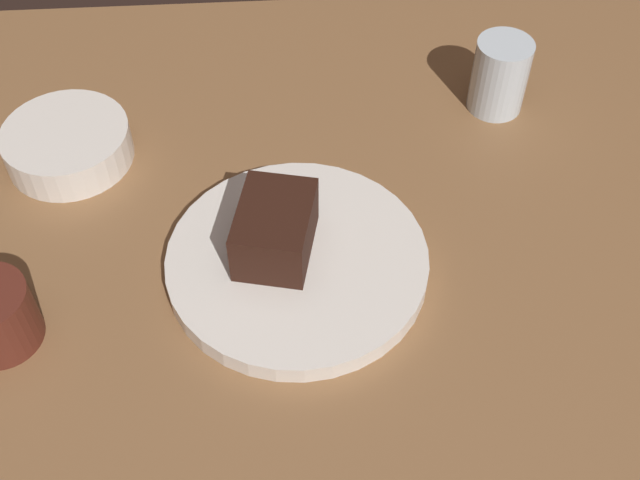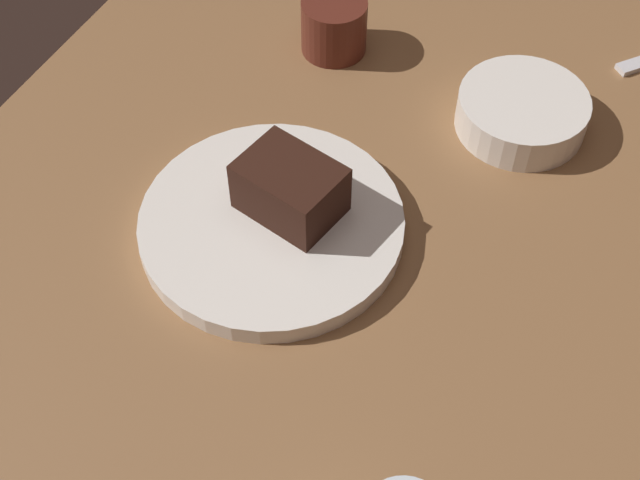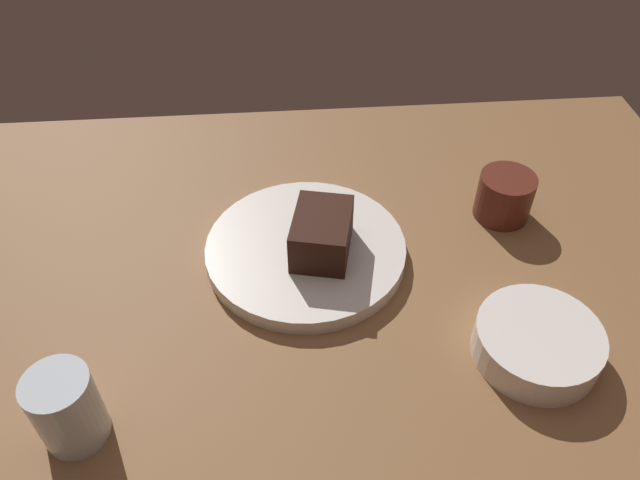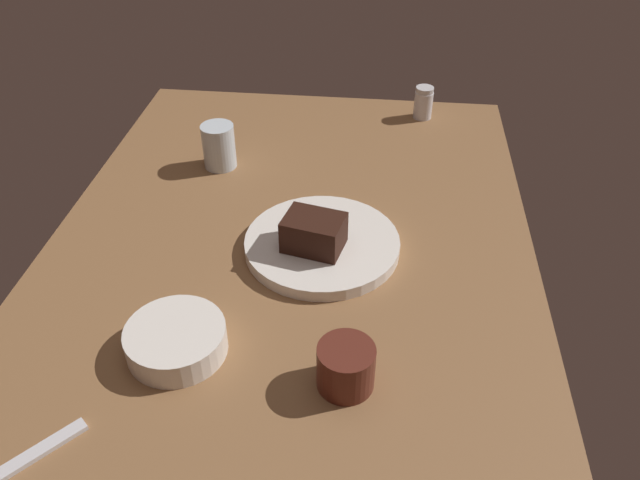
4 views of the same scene
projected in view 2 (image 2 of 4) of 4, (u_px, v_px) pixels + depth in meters
The scene contains 5 objects.
dining_table at pixel (324, 260), 86.73cm from camera, with size 120.00×84.00×3.00cm, color brown.
dessert_plate at pixel (271, 225), 86.20cm from camera, with size 26.43×26.43×2.13cm, color white.
chocolate_cake_slice at pixel (290, 188), 83.96cm from camera, with size 9.63×7.10×5.76cm, color black.
side_bowl at pixel (522, 112), 94.72cm from camera, with size 14.25×14.25×4.13cm, color white.
coffee_cup at pixel (334, 26), 101.91cm from camera, with size 7.79×7.79×6.64cm, color #562319.
Camera 2 is at (47.08, 21.69, 71.06)cm, focal length 48.63 mm.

